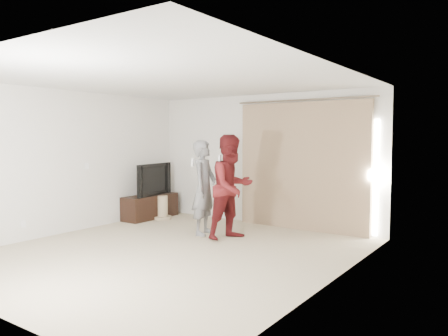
{
  "coord_description": "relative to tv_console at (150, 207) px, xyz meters",
  "views": [
    {
      "loc": [
        4.4,
        -4.87,
        1.74
      ],
      "look_at": [
        0.14,
        1.2,
        1.22
      ],
      "focal_mm": 35.0,
      "sensor_mm": 36.0,
      "label": 1
    }
  ],
  "objects": [
    {
      "name": "wall_back",
      "position": [
        2.27,
        0.89,
        1.05
      ],
      "size": [
        5.0,
        0.04,
        2.6
      ],
      "primitive_type": "cube",
      "color": "silver",
      "rests_on": "ground"
    },
    {
      "name": "floor",
      "position": [
        2.27,
        -1.86,
        -0.25
      ],
      "size": [
        5.5,
        5.5,
        0.0
      ],
      "primitive_type": "plane",
      "color": "#C9B596",
      "rests_on": "ground"
    },
    {
      "name": "tv",
      "position": [
        0.0,
        0.0,
        0.59
      ],
      "size": [
        0.35,
        1.19,
        0.68
      ],
      "primitive_type": "imported",
      "rotation": [
        0.0,
        0.0,
        1.74
      ],
      "color": "black",
      "rests_on": "tv_console"
    },
    {
      "name": "person_woman",
      "position": [
        2.51,
        -0.58,
        0.64
      ],
      "size": [
        0.89,
        1.02,
        1.79
      ],
      "color": "#541315",
      "rests_on": "ground"
    },
    {
      "name": "tv_console",
      "position": [
        0.0,
        0.0,
        0.0
      ],
      "size": [
        0.45,
        1.31,
        0.5
      ],
      "primitive_type": "cube",
      "color": "black",
      "rests_on": "ground"
    },
    {
      "name": "scratching_post",
      "position": [
        0.3,
        0.07,
        -0.05
      ],
      "size": [
        0.38,
        0.38,
        0.5
      ],
      "color": "tan",
      "rests_on": "ground"
    },
    {
      "name": "ceiling",
      "position": [
        2.27,
        -1.86,
        2.35
      ],
      "size": [
        5.0,
        5.5,
        0.01
      ],
      "primitive_type": "cube",
      "color": "silver",
      "rests_on": "wall_back"
    },
    {
      "name": "wall_left",
      "position": [
        -0.23,
        -1.86,
        1.05
      ],
      "size": [
        0.04,
        5.5,
        2.6
      ],
      "color": "silver",
      "rests_on": "ground"
    },
    {
      "name": "person_man",
      "position": [
        1.91,
        -0.57,
        0.59
      ],
      "size": [
        0.54,
        0.7,
        1.69
      ],
      "color": "slate",
      "rests_on": "ground"
    },
    {
      "name": "curtain",
      "position": [
        3.18,
        0.82,
        0.95
      ],
      "size": [
        2.8,
        0.11,
        2.46
      ],
      "color": "tan",
      "rests_on": "ground"
    }
  ]
}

